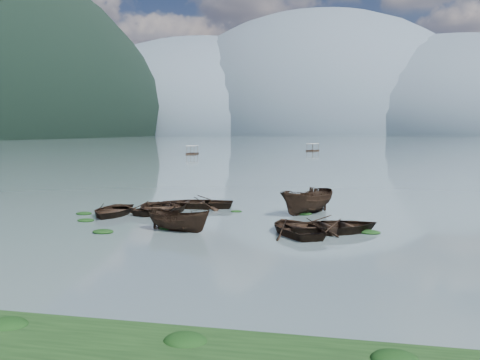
% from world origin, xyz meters
% --- Properties ---
extents(ground_plane, '(2400.00, 2400.00, 0.00)m').
position_xyz_m(ground_plane, '(0.00, 0.00, 0.00)').
color(ground_plane, slate).
extents(haze_mtn_a, '(520.00, 520.00, 280.00)m').
position_xyz_m(haze_mtn_a, '(-260.00, 900.00, 0.00)').
color(haze_mtn_a, '#475666').
rests_on(haze_mtn_a, ground).
extents(haze_mtn_b, '(520.00, 520.00, 340.00)m').
position_xyz_m(haze_mtn_b, '(-60.00, 900.00, 0.00)').
color(haze_mtn_b, '#475666').
rests_on(haze_mtn_b, ground).
extents(haze_mtn_c, '(520.00, 520.00, 260.00)m').
position_xyz_m(haze_mtn_c, '(140.00, 900.00, 0.00)').
color(haze_mtn_c, '#475666').
rests_on(haze_mtn_c, ground).
extents(rowboat_0, '(3.80, 4.98, 0.96)m').
position_xyz_m(rowboat_0, '(-7.39, 7.28, 0.00)').
color(rowboat_0, black).
rests_on(rowboat_0, ground).
extents(rowboat_1, '(4.93, 5.57, 0.95)m').
position_xyz_m(rowboat_1, '(-4.48, 8.93, 0.00)').
color(rowboat_1, black).
rests_on(rowboat_1, ground).
extents(rowboat_2, '(4.07, 2.34, 1.48)m').
position_xyz_m(rowboat_2, '(-1.34, 2.89, 0.00)').
color(rowboat_2, black).
rests_on(rowboat_2, ground).
extents(rowboat_3, '(5.28, 5.87, 1.00)m').
position_xyz_m(rowboat_3, '(4.97, 3.62, 0.00)').
color(rowboat_3, black).
rests_on(rowboat_3, ground).
extents(rowboat_4, '(6.19, 5.54, 1.06)m').
position_xyz_m(rowboat_4, '(6.87, 4.36, 0.00)').
color(rowboat_4, black).
rests_on(rowboat_4, ground).
extents(rowboat_5, '(4.16, 5.25, 1.93)m').
position_xyz_m(rowboat_5, '(4.86, 10.49, 0.00)').
color(rowboat_5, black).
rests_on(rowboat_5, ground).
extents(rowboat_6, '(5.29, 6.06, 1.05)m').
position_xyz_m(rowboat_6, '(-4.80, 8.59, 0.00)').
color(rowboat_6, black).
rests_on(rowboat_6, ground).
extents(rowboat_7, '(5.43, 4.19, 1.04)m').
position_xyz_m(rowboat_7, '(-3.06, 11.76, 0.00)').
color(rowboat_7, black).
rests_on(rowboat_7, ground).
extents(weed_clump_0, '(1.03, 0.84, 0.23)m').
position_xyz_m(weed_clump_0, '(-7.88, 4.72, 0.00)').
color(weed_clump_0, black).
rests_on(weed_clump_0, ground).
extents(weed_clump_1, '(1.15, 0.92, 0.25)m').
position_xyz_m(weed_clump_1, '(-5.11, 1.53, 0.00)').
color(weed_clump_1, black).
rests_on(weed_clump_1, ground).
extents(weed_clump_2, '(1.30, 1.04, 0.28)m').
position_xyz_m(weed_clump_2, '(-2.04, 3.39, 0.00)').
color(weed_clump_2, black).
rests_on(weed_clump_2, ground).
extents(weed_clump_3, '(0.77, 0.65, 0.17)m').
position_xyz_m(weed_clump_3, '(0.11, 10.40, 0.00)').
color(weed_clump_3, black).
rests_on(weed_clump_3, ground).
extents(weed_clump_4, '(1.13, 0.89, 0.23)m').
position_xyz_m(weed_clump_4, '(8.73, 4.52, 0.00)').
color(weed_clump_4, black).
rests_on(weed_clump_4, ground).
extents(weed_clump_5, '(1.06, 0.85, 0.22)m').
position_xyz_m(weed_clump_5, '(-9.34, 7.16, 0.00)').
color(weed_clump_5, black).
rests_on(weed_clump_5, ground).
extents(weed_clump_6, '(1.01, 0.84, 0.21)m').
position_xyz_m(weed_clump_6, '(-1.24, 5.58, 0.00)').
color(weed_clump_6, black).
rests_on(weed_clump_6, ground).
extents(weed_clump_7, '(1.14, 0.91, 0.25)m').
position_xyz_m(weed_clump_7, '(4.62, 10.18, 0.00)').
color(weed_clump_7, black).
rests_on(weed_clump_7, ground).
extents(pontoon_left, '(2.73, 5.41, 2.00)m').
position_xyz_m(pontoon_left, '(-30.91, 97.63, 0.00)').
color(pontoon_left, black).
rests_on(pontoon_left, ground).
extents(pontoon_centre, '(3.43, 5.63, 2.01)m').
position_xyz_m(pontoon_centre, '(-4.70, 125.00, 0.00)').
color(pontoon_centre, black).
rests_on(pontoon_centre, ground).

